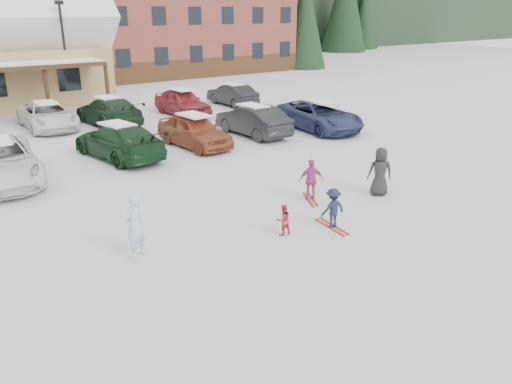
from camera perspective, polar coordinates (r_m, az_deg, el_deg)
ground at (r=13.81m, az=1.50°, el=-5.30°), size 160.00×160.00×0.00m
lamp_post at (r=34.36m, az=-21.02°, el=14.99°), size 0.50×0.25×6.50m
conifer_1 at (r=56.32m, az=5.62°, el=20.28°), size 4.84×4.84×11.22m
conifer_3 at (r=55.51m, az=-23.65°, el=17.62°), size 3.96×3.96×9.18m
conifer_4 at (r=69.68m, az=-0.01°, el=20.53°), size 5.06×5.06×11.73m
adult_skier at (r=12.80m, az=-13.73°, el=-3.76°), size 0.75×0.65×1.73m
toddler_red at (r=13.87m, az=3.14°, el=-3.18°), size 0.47×0.39×0.89m
child_navy at (r=14.42m, az=8.77°, el=-1.83°), size 0.82×0.55×1.19m
skis_child_navy at (r=14.65m, az=8.65°, el=-3.93°), size 0.40×1.41×0.03m
child_magenta at (r=16.41m, az=6.34°, el=1.38°), size 0.88×0.69×1.39m
skis_child_magenta at (r=16.64m, az=6.25°, el=-0.84°), size 0.85×1.32×0.03m
bystander_dark at (r=17.23m, az=13.99°, el=2.27°), size 0.96×0.91×1.65m
parked_car_3 at (r=21.90m, az=-15.42°, el=5.63°), size 2.69×5.27×1.46m
parked_car_4 at (r=23.13m, az=-7.06°, el=6.96°), size 2.01×4.44×1.48m
parked_car_5 at (r=25.13m, az=-0.36°, el=8.18°), size 1.62×4.57×1.50m
parked_car_6 at (r=26.56m, az=7.18°, el=8.66°), size 3.04×5.61×1.49m
parked_car_10 at (r=28.77m, az=-22.72°, el=8.06°), size 2.50×5.11×1.40m
parked_car_11 at (r=28.67m, az=-16.47°, el=8.85°), size 2.38×5.30×1.51m
parked_car_12 at (r=30.56m, az=-8.42°, el=10.12°), size 1.90×4.54×1.54m
parked_car_13 at (r=33.51m, az=-2.74°, el=11.05°), size 1.50×4.23×1.39m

